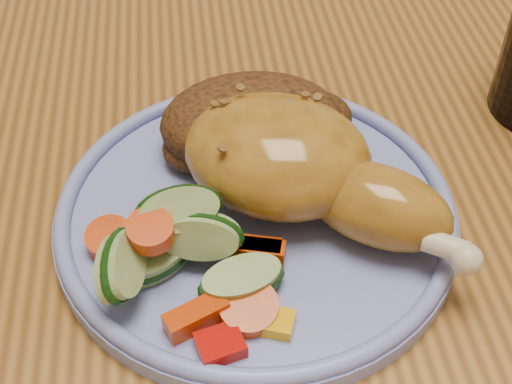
% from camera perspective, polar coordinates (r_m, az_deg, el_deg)
% --- Properties ---
extents(dining_table, '(0.90, 1.40, 0.75)m').
position_cam_1_polar(dining_table, '(0.60, 8.30, 1.32)').
color(dining_table, brown).
rests_on(dining_table, ground).
extents(plate, '(0.24, 0.24, 0.01)m').
position_cam_1_polar(plate, '(0.44, -0.00, -1.94)').
color(plate, '#6F7DC8').
rests_on(plate, dining_table).
extents(plate_rim, '(0.24, 0.24, 0.01)m').
position_cam_1_polar(plate_rim, '(0.43, -0.00, -0.94)').
color(plate_rim, '#6F7DC8').
rests_on(plate_rim, plate).
extents(chicken_leg, '(0.17, 0.16, 0.06)m').
position_cam_1_polar(chicken_leg, '(0.42, 3.60, 2.03)').
color(chicken_leg, '#A87423').
rests_on(chicken_leg, plate).
extents(rice_pilaf, '(0.13, 0.09, 0.05)m').
position_cam_1_polar(rice_pilaf, '(0.46, -0.05, 5.50)').
color(rice_pilaf, '#4D2C13').
rests_on(rice_pilaf, plate).
extents(vegetable_pile, '(0.11, 0.11, 0.06)m').
position_cam_1_polar(vegetable_pile, '(0.39, -5.72, -5.14)').
color(vegetable_pile, '#A50A05').
rests_on(vegetable_pile, plate).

